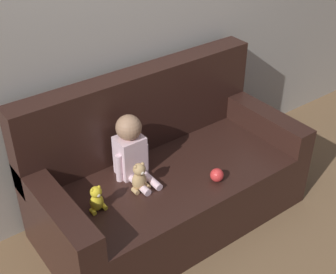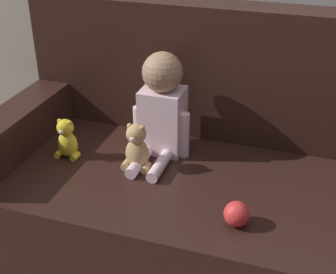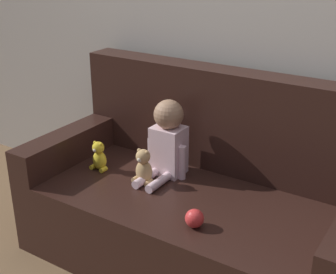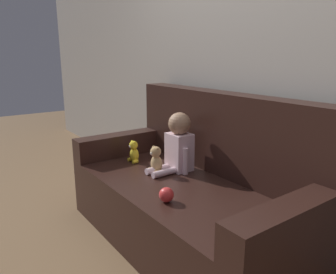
# 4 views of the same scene
# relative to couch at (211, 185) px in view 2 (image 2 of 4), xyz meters

# --- Properties ---
(ground_plane) EXTENTS (12.00, 12.00, 0.00)m
(ground_plane) POSITION_rel_couch_xyz_m (0.00, -0.07, -0.34)
(ground_plane) COLOR brown
(couch) EXTENTS (1.83, 0.90, 1.03)m
(couch) POSITION_rel_couch_xyz_m (0.00, 0.00, 0.00)
(couch) COLOR black
(couch) RESTS_ON ground_plane
(person_baby) EXTENTS (0.25, 0.35, 0.44)m
(person_baby) POSITION_rel_couch_xyz_m (-0.24, 0.04, 0.30)
(person_baby) COLOR silver
(person_baby) RESTS_ON couch
(teddy_bear_brown) EXTENTS (0.12, 0.09, 0.20)m
(teddy_bear_brown) POSITION_rel_couch_xyz_m (-0.28, -0.12, 0.19)
(teddy_bear_brown) COLOR tan
(teddy_bear_brown) RESTS_ON couch
(plush_toy_side) EXTENTS (0.10, 0.08, 0.18)m
(plush_toy_side) POSITION_rel_couch_xyz_m (-0.59, -0.13, 0.18)
(plush_toy_side) COLOR yellow
(plush_toy_side) RESTS_ON couch
(toy_ball) EXTENTS (0.09, 0.09, 0.09)m
(toy_ball) POSITION_rel_couch_xyz_m (0.16, -0.35, 0.15)
(toy_ball) COLOR red
(toy_ball) RESTS_ON couch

